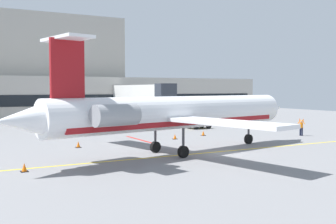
% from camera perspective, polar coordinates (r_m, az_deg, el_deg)
% --- Properties ---
extents(ground, '(120.00, 120.00, 0.11)m').
position_cam_1_polar(ground, '(33.56, 7.19, -5.79)').
color(ground, slate).
extents(terminal_building, '(72.67, 17.70, 18.79)m').
position_cam_1_polar(terminal_building, '(78.24, -16.11, 4.52)').
color(terminal_building, '#B7B2A8').
rests_on(terminal_building, ground).
extents(jet_bridge_east, '(2.40, 19.51, 5.96)m').
position_cam_1_polar(jet_bridge_east, '(62.04, -3.77, 2.68)').
color(jet_bridge_east, silver).
rests_on(jet_bridge_east, ground).
extents(regional_jet, '(28.32, 21.57, 8.54)m').
position_cam_1_polar(regional_jet, '(32.27, 1.01, -0.14)').
color(regional_jet, white).
rests_on(regional_jet, ground).
extents(baggage_tug, '(3.01, 2.04, 1.80)m').
position_cam_1_polar(baggage_tug, '(53.21, 4.10, -1.47)').
color(baggage_tug, '#E5B20C').
rests_on(baggage_tug, ground).
extents(pushback_tractor, '(4.08, 3.35, 1.89)m').
position_cam_1_polar(pushback_tractor, '(47.78, -11.62, -2.01)').
color(pushback_tractor, silver).
rests_on(pushback_tractor, ground).
extents(marshaller, '(0.40, 0.80, 1.92)m').
position_cam_1_polar(marshaller, '(47.47, 18.25, -2.03)').
color(marshaller, '#191E33').
rests_on(marshaller, ground).
extents(safety_cone_alpha, '(0.47, 0.47, 0.55)m').
position_cam_1_polar(safety_cone_alpha, '(45.49, 4.98, -3.02)').
color(safety_cone_alpha, orange).
rests_on(safety_cone_alpha, ground).
extents(safety_cone_bravo, '(0.47, 0.47, 0.55)m').
position_cam_1_polar(safety_cone_bravo, '(42.10, 0.98, -3.51)').
color(safety_cone_bravo, orange).
rests_on(safety_cone_bravo, ground).
extents(safety_cone_charlie, '(0.47, 0.47, 0.55)m').
position_cam_1_polar(safety_cone_charlie, '(27.26, -19.57, -7.43)').
color(safety_cone_charlie, orange).
rests_on(safety_cone_charlie, ground).
extents(safety_cone_delta, '(0.47, 0.47, 0.55)m').
position_cam_1_polar(safety_cone_delta, '(37.01, -12.51, -4.53)').
color(safety_cone_delta, orange).
rests_on(safety_cone_delta, ground).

